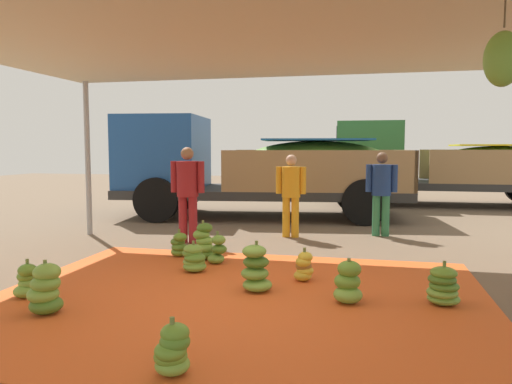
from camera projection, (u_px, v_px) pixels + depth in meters
The scene contains 19 objects.
ground_plane at pixel (283, 246), 8.30m from camera, with size 40.00×40.00×0.00m, color brown.
tarp_orange at pixel (237, 299), 5.38m from camera, with size 5.44×4.50×0.01m, color #E05B23.
tent_canopy at pixel (235, 29), 5.03m from camera, with size 8.00×7.00×2.94m.
banana_bunch_0 at pixel (443, 287), 5.14m from camera, with size 0.46×0.46×0.46m.
banana_bunch_1 at pixel (194, 259), 6.54m from camera, with size 0.44×0.44×0.41m.
banana_bunch_2 at pixel (256, 270), 5.64m from camera, with size 0.50×0.48×0.58m.
banana_bunch_3 at pixel (218, 250), 6.96m from camera, with size 0.35×0.33×0.47m.
banana_bunch_4 at pixel (348, 283), 5.22m from camera, with size 0.41×0.43×0.48m.
banana_bunch_5 at pixel (179, 245), 7.44m from camera, with size 0.32×0.31×0.42m.
banana_bunch_6 at pixel (204, 242), 7.24m from camera, with size 0.37×0.36×0.58m.
banana_bunch_7 at pixel (304, 267), 6.07m from camera, with size 0.28×0.28×0.42m.
banana_bunch_8 at pixel (27, 281), 5.41m from camera, with size 0.33×0.36×0.42m.
banana_bunch_9 at pixel (45, 290), 4.86m from camera, with size 0.45×0.44×0.54m.
banana_bunch_10 at pixel (172, 351), 3.55m from camera, with size 0.36×0.35×0.43m.
cargo_truck_main at pixel (253, 166), 11.77m from camera, with size 6.95×3.32×2.40m.
cargo_truck_far at pixel (441, 164), 14.15m from camera, with size 6.50×2.51×2.40m.
worker_0 at pixel (381, 187), 9.17m from camera, with size 0.57×0.35×1.57m.
worker_1 at pixel (188, 187), 8.51m from camera, with size 0.61×0.37×1.66m.
worker_2 at pixel (291, 189), 9.05m from camera, with size 0.56×0.34×1.53m.
Camera 1 is at (1.37, -5.08, 1.65)m, focal length 34.56 mm.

